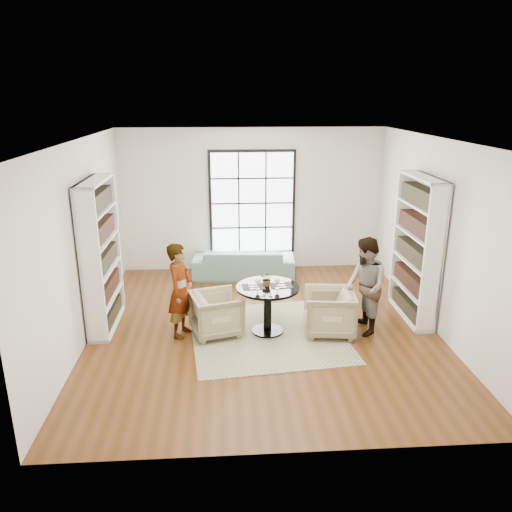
{
  "coord_description": "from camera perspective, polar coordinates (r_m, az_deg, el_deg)",
  "views": [
    {
      "loc": [
        -0.62,
        -7.36,
        3.62
      ],
      "look_at": [
        -0.09,
        0.4,
        1.1
      ],
      "focal_mm": 35.0,
      "sensor_mm": 36.0,
      "label": 1
    }
  ],
  "objects": [
    {
      "name": "placemat_left",
      "position": [
        7.74,
        -0.3,
        -3.53
      ],
      "size": [
        0.36,
        0.29,
        0.01
      ],
      "primitive_type": "cube",
      "rotation": [
        0.0,
        0.0,
        0.08
      ],
      "color": "#292623",
      "rests_on": "pedestal_table"
    },
    {
      "name": "placemat_right",
      "position": [
        7.8,
        2.88,
        -3.37
      ],
      "size": [
        0.36,
        0.29,
        0.01
      ],
      "primitive_type": "cube",
      "rotation": [
        0.0,
        0.0,
        0.08
      ],
      "color": "#292623",
      "rests_on": "pedestal_table"
    },
    {
      "name": "room_shell",
      "position": [
        8.27,
        0.58,
        1.33
      ],
      "size": [
        6.0,
        6.01,
        6.0
      ],
      "color": "silver",
      "rests_on": "ground"
    },
    {
      "name": "armchair_right",
      "position": [
        8.0,
        8.34,
        -6.36
      ],
      "size": [
        0.87,
        0.85,
        0.72
      ],
      "primitive_type": "imported",
      "rotation": [
        0.0,
        0.0,
        -1.69
      ],
      "color": "#C1B18A",
      "rests_on": "ground"
    },
    {
      "name": "cutlery_left",
      "position": [
        7.74,
        -0.3,
        -3.48
      ],
      "size": [
        0.16,
        0.23,
        0.01
      ],
      "primitive_type": null,
      "rotation": [
        0.0,
        0.0,
        0.08
      ],
      "color": "silver",
      "rests_on": "placemat_left"
    },
    {
      "name": "rug",
      "position": [
        8.01,
        1.32,
        -8.9
      ],
      "size": [
        2.61,
        2.61,
        0.01
      ],
      "primitive_type": "cube",
      "rotation": [
        0.0,
        0.0,
        0.11
      ],
      "color": "tan",
      "rests_on": "ground"
    },
    {
      "name": "cutlery_right",
      "position": [
        7.8,
        2.88,
        -3.33
      ],
      "size": [
        0.16,
        0.23,
        0.01
      ],
      "primitive_type": null,
      "rotation": [
        0.0,
        0.0,
        0.08
      ],
      "color": "silver",
      "rests_on": "placemat_right"
    },
    {
      "name": "flower_centerpiece",
      "position": [
        7.75,
        1.28,
        -2.61
      ],
      "size": [
        0.26,
        0.24,
        0.23
      ],
      "primitive_type": "imported",
      "rotation": [
        0.0,
        0.0,
        -0.32
      ],
      "color": "gray",
      "rests_on": "pedestal_table"
    },
    {
      "name": "ground",
      "position": [
        8.23,
        0.85,
        -8.18
      ],
      "size": [
        6.0,
        6.0,
        0.0
      ],
      "primitive_type": "plane",
      "color": "#5C3016"
    },
    {
      "name": "wine_glass_right",
      "position": [
        7.64,
        2.45,
        -2.82
      ],
      "size": [
        0.08,
        0.08,
        0.18
      ],
      "color": "silver",
      "rests_on": "pedestal_table"
    },
    {
      "name": "pedestal_table",
      "position": [
        7.85,
        1.34,
        -4.96
      ],
      "size": [
        0.99,
        0.99,
        0.79
      ],
      "rotation": [
        0.0,
        0.0,
        0.08
      ],
      "color": "black",
      "rests_on": "ground"
    },
    {
      "name": "sofa",
      "position": [
        10.36,
        -1.41,
        -0.73
      ],
      "size": [
        2.14,
        0.97,
        0.61
      ],
      "primitive_type": "imported",
      "rotation": [
        0.0,
        0.0,
        3.07
      ],
      "color": "gray",
      "rests_on": "ground"
    },
    {
      "name": "person_left",
      "position": [
        7.79,
        -8.65,
        -3.91
      ],
      "size": [
        0.51,
        0.63,
        1.5
      ],
      "primitive_type": "imported",
      "rotation": [
        0.0,
        0.0,
        1.26
      ],
      "color": "gray",
      "rests_on": "ground"
    },
    {
      "name": "person_right",
      "position": [
        7.97,
        12.35,
        -3.42
      ],
      "size": [
        0.64,
        0.79,
        1.55
      ],
      "primitive_type": "imported",
      "rotation": [
        0.0,
        0.0,
        -1.5
      ],
      "color": "gray",
      "rests_on": "ground"
    },
    {
      "name": "armchair_left",
      "position": [
        7.92,
        -4.52,
        -6.58
      ],
      "size": [
        0.92,
        0.91,
        0.68
      ],
      "primitive_type": "imported",
      "rotation": [
        0.0,
        0.0,
        1.85
      ],
      "color": "tan",
      "rests_on": "ground"
    },
    {
      "name": "wine_glass_left",
      "position": [
        7.6,
        0.2,
        -2.9
      ],
      "size": [
        0.08,
        0.08,
        0.18
      ],
      "color": "silver",
      "rests_on": "pedestal_table"
    }
  ]
}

